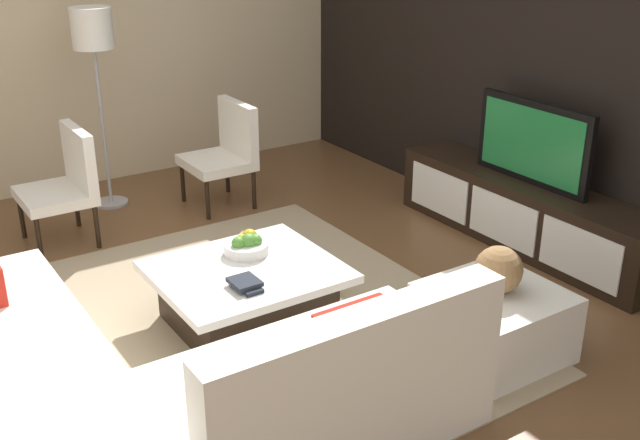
{
  "coord_description": "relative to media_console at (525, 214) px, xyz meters",
  "views": [
    {
      "loc": [
        3.58,
        -1.79,
        2.42
      ],
      "look_at": [
        -0.07,
        0.61,
        0.59
      ],
      "focal_mm": 43.1,
      "sensor_mm": 36.0,
      "label": 1
    }
  ],
  "objects": [
    {
      "name": "ground_plane",
      "position": [
        0.0,
        -2.4,
        -0.25
      ],
      "size": [
        14.0,
        14.0,
        0.0
      ],
      "primitive_type": "plane",
      "color": "brown"
    },
    {
      "name": "feature_wall_back",
      "position": [
        0.0,
        0.3,
        1.15
      ],
      "size": [
        6.4,
        0.12,
        2.8
      ],
      "primitive_type": "cube",
      "color": "black",
      "rests_on": "ground"
    },
    {
      "name": "side_wall_left",
      "position": [
        -3.2,
        -2.2,
        1.15
      ],
      "size": [
        0.12,
        5.2,
        2.8
      ],
      "primitive_type": "cube",
      "color": "beige",
      "rests_on": "ground"
    },
    {
      "name": "area_rug",
      "position": [
        -0.1,
        -2.4,
        -0.24
      ],
      "size": [
        3.05,
        2.77,
        0.01
      ],
      "primitive_type": "cube",
      "color": "tan",
      "rests_on": "ground"
    },
    {
      "name": "media_console",
      "position": [
        0.0,
        0.0,
        0.0
      ],
      "size": [
        2.27,
        0.48,
        0.5
      ],
      "color": "black",
      "rests_on": "ground"
    },
    {
      "name": "television",
      "position": [
        0.0,
        0.0,
        0.55
      ],
      "size": [
        1.02,
        0.06,
        0.6
      ],
      "color": "black",
      "rests_on": "media_console"
    },
    {
      "name": "sectional_couch",
      "position": [
        0.52,
        -3.27,
        0.03
      ],
      "size": [
        2.45,
        2.38,
        0.81
      ],
      "color": "white",
      "rests_on": "ground"
    },
    {
      "name": "coffee_table",
      "position": [
        -0.1,
        -2.3,
        -0.05
      ],
      "size": [
        0.94,
        1.07,
        0.38
      ],
      "color": "black",
      "rests_on": "ground"
    },
    {
      "name": "accent_chair_near",
      "position": [
        -1.95,
        -2.81,
        0.24
      ],
      "size": [
        0.57,
        0.5,
        0.87
      ],
      "rotation": [
        0.0,
        0.0,
        0.04
      ],
      "color": "black",
      "rests_on": "ground"
    },
    {
      "name": "floor_lamp",
      "position": [
        -2.52,
        -2.32,
        1.14
      ],
      "size": [
        0.32,
        0.32,
        1.64
      ],
      "color": "#A5A5AA",
      "rests_on": "ground"
    },
    {
      "name": "ottoman",
      "position": [
        0.96,
        -1.29,
        -0.05
      ],
      "size": [
        0.7,
        0.7,
        0.4
      ],
      "primitive_type": "cube",
      "color": "white",
      "rests_on": "ground"
    },
    {
      "name": "fruit_bowl",
      "position": [
        -0.28,
        -2.19,
        0.19
      ],
      "size": [
        0.28,
        0.28,
        0.14
      ],
      "color": "silver",
      "rests_on": "coffee_table"
    },
    {
      "name": "accent_chair_far",
      "position": [
        -2.0,
        -1.46,
        0.24
      ],
      "size": [
        0.57,
        0.51,
        0.87
      ],
      "rotation": [
        0.0,
        0.0,
        0.16
      ],
      "color": "black",
      "rests_on": "ground"
    },
    {
      "name": "decorative_ball",
      "position": [
        0.96,
        -1.29,
        0.28
      ],
      "size": [
        0.27,
        0.27,
        0.27
      ],
      "primitive_type": "sphere",
      "color": "#997247",
      "rests_on": "ottoman"
    },
    {
      "name": "book_stack",
      "position": [
        0.12,
        -2.42,
        0.16
      ],
      "size": [
        0.22,
        0.15,
        0.05
      ],
      "color": "#1E232D",
      "rests_on": "coffee_table"
    }
  ]
}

